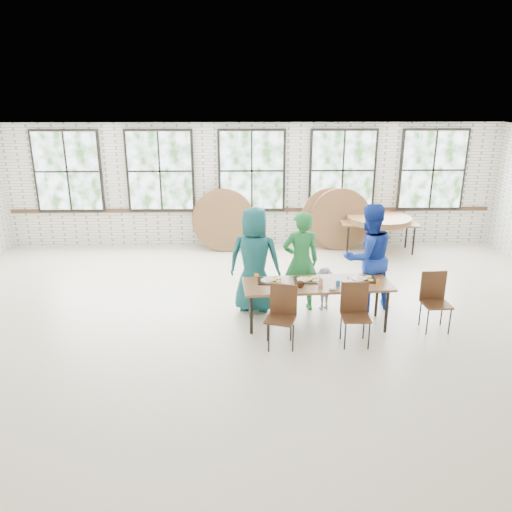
# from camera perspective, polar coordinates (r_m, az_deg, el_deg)

# --- Properties ---
(room) EXTENTS (12.00, 12.00, 12.00)m
(room) POSITION_cam_1_polar(r_m,az_deg,el_deg) (12.19, -0.49, 9.52)
(room) COLOR beige
(room) RESTS_ON ground
(dining_table) EXTENTS (2.45, 0.97, 0.74)m
(dining_table) POSITION_cam_1_polar(r_m,az_deg,el_deg) (8.18, 7.02, -3.44)
(dining_table) COLOR brown
(dining_table) RESTS_ON ground
(chair_near_left) EXTENTS (0.52, 0.52, 0.95)m
(chair_near_left) POSITION_cam_1_polar(r_m,az_deg,el_deg) (7.59, 2.99, -6.21)
(chair_near_left) COLOR #462917
(chair_near_left) RESTS_ON ground
(chair_near_right) EXTENTS (0.43, 0.42, 0.95)m
(chair_near_right) POSITION_cam_1_polar(r_m,az_deg,el_deg) (7.79, 11.23, -5.86)
(chair_near_right) COLOR #462917
(chair_near_right) RESTS_ON ground
(chair_spare) EXTENTS (0.44, 0.42, 0.95)m
(chair_spare) POSITION_cam_1_polar(r_m,az_deg,el_deg) (8.59, 19.73, -4.29)
(chair_spare) COLOR #462917
(chair_spare) RESTS_ON ground
(adult_teal) EXTENTS (1.00, 0.75, 1.86)m
(adult_teal) POSITION_cam_1_polar(r_m,az_deg,el_deg) (8.62, -0.17, -0.44)
(adult_teal) COLOR #19605B
(adult_teal) RESTS_ON ground
(adult_green) EXTENTS (0.70, 0.52, 1.78)m
(adult_green) POSITION_cam_1_polar(r_m,az_deg,el_deg) (8.69, 5.13, -0.62)
(adult_green) COLOR #1E7234
(adult_green) RESTS_ON ground
(toddler) EXTENTS (0.55, 0.40, 0.77)m
(toddler) POSITION_cam_1_polar(r_m,az_deg,el_deg) (8.92, 7.79, -3.68)
(toddler) COLOR #1A1239
(toddler) RESTS_ON ground
(adult_blue) EXTENTS (1.11, 0.97, 1.91)m
(adult_blue) POSITION_cam_1_polar(r_m,az_deg,el_deg) (8.88, 12.67, -0.17)
(adult_blue) COLOR #16329D
(adult_blue) RESTS_ON ground
(storage_table) EXTENTS (1.85, 0.88, 0.74)m
(storage_table) POSITION_cam_1_polar(r_m,az_deg,el_deg) (12.25, 13.86, 3.56)
(storage_table) COLOR brown
(storage_table) RESTS_ON ground
(tabletop_clutter) EXTENTS (1.95, 0.62, 0.11)m
(tabletop_clutter) POSITION_cam_1_polar(r_m,az_deg,el_deg) (8.15, 7.79, -2.98)
(tabletop_clutter) COLOR black
(tabletop_clutter) RESTS_ON dining_table
(round_tops_stacked) EXTENTS (1.50, 1.50, 0.13)m
(round_tops_stacked) POSITION_cam_1_polar(r_m,az_deg,el_deg) (12.22, 13.90, 4.10)
(round_tops_stacked) COLOR brown
(round_tops_stacked) RESTS_ON storage_table
(round_tops_leaning) EXTENTS (4.35, 0.48, 1.49)m
(round_tops_leaning) POSITION_cam_1_polar(r_m,az_deg,el_deg) (12.11, 2.75, 4.16)
(round_tops_leaning) COLOR brown
(round_tops_leaning) RESTS_ON ground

